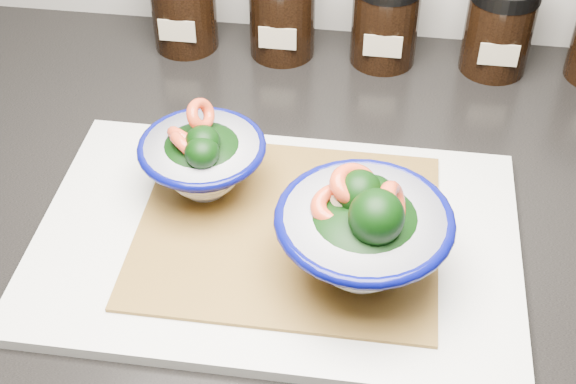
# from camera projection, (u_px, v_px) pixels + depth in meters

# --- Properties ---
(countertop) EXTENTS (3.50, 0.60, 0.04)m
(countertop) POSITION_uv_depth(u_px,v_px,m) (438.00, 208.00, 0.82)
(countertop) COLOR black
(countertop) RESTS_ON cabinet
(cutting_board) EXTENTS (0.45, 0.30, 0.01)m
(cutting_board) POSITION_uv_depth(u_px,v_px,m) (277.00, 241.00, 0.75)
(cutting_board) COLOR silver
(cutting_board) RESTS_ON countertop
(bamboo_mat) EXTENTS (0.28, 0.24, 0.00)m
(bamboo_mat) POSITION_uv_depth(u_px,v_px,m) (288.00, 228.00, 0.75)
(bamboo_mat) COLOR olive
(bamboo_mat) RESTS_ON cutting_board
(bowl_left) EXTENTS (0.12, 0.12, 0.10)m
(bowl_left) POSITION_uv_depth(u_px,v_px,m) (203.00, 159.00, 0.77)
(bowl_left) COLOR white
(bowl_left) RESTS_ON bamboo_mat
(bowl_right) EXTENTS (0.15, 0.15, 0.12)m
(bowl_right) POSITION_uv_depth(u_px,v_px,m) (364.00, 232.00, 0.68)
(bowl_right) COLOR white
(bowl_right) RESTS_ON bamboo_mat
(spice_jar_a) EXTENTS (0.08, 0.08, 0.11)m
(spice_jar_a) POSITION_uv_depth(u_px,v_px,m) (184.00, 4.00, 0.98)
(spice_jar_a) COLOR black
(spice_jar_a) RESTS_ON countertop
(spice_jar_b) EXTENTS (0.08, 0.08, 0.11)m
(spice_jar_b) POSITION_uv_depth(u_px,v_px,m) (282.00, 11.00, 0.97)
(spice_jar_b) COLOR black
(spice_jar_b) RESTS_ON countertop
(spice_jar_c) EXTENTS (0.08, 0.08, 0.11)m
(spice_jar_c) POSITION_uv_depth(u_px,v_px,m) (385.00, 19.00, 0.95)
(spice_jar_c) COLOR black
(spice_jar_c) RESTS_ON countertop
(spice_jar_d) EXTENTS (0.08, 0.08, 0.11)m
(spice_jar_d) POSITION_uv_depth(u_px,v_px,m) (499.00, 27.00, 0.94)
(spice_jar_d) COLOR black
(spice_jar_d) RESTS_ON countertop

